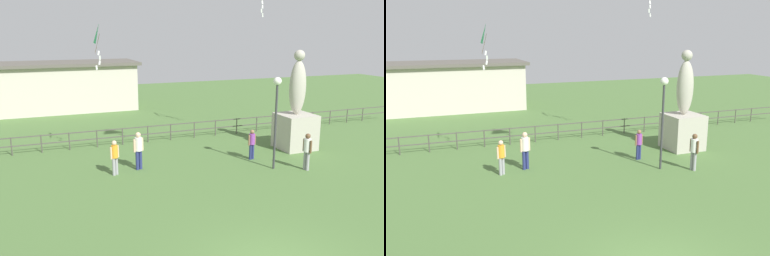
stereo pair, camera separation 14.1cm
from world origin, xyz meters
TOP-DOWN VIEW (x-y plane):
  - statue_monument at (7.45, 9.96)m, footprint 1.82×1.82m
  - lamppost at (4.57, 7.45)m, footprint 0.36×0.36m
  - person_0 at (-2.36, 9.23)m, footprint 0.42×0.29m
  - person_1 at (4.32, 9.06)m, footprint 0.45×0.28m
  - person_2 at (-1.21, 9.59)m, footprint 0.50×0.32m
  - person_3 at (5.85, 6.77)m, footprint 0.31×0.51m
  - kite_2 at (-2.40, 11.50)m, footprint 0.43×1.19m
  - waterfront_railing at (-0.33, 14.00)m, footprint 36.00×0.06m
  - pavilion_building at (-4.68, 26.00)m, footprint 14.57×5.11m

SIDE VIEW (x-z plane):
  - waterfront_railing at x=-0.33m, z-range 0.15..1.10m
  - person_1 at x=4.32m, z-range 0.11..1.61m
  - person_0 at x=-2.36m, z-range 0.12..1.67m
  - person_3 at x=5.85m, z-range 0.13..1.83m
  - person_2 at x=-1.21m, z-range 0.13..1.87m
  - statue_monument at x=7.45m, z-range -1.05..4.18m
  - pavilion_building at x=-4.68m, z-range 0.02..3.82m
  - lamppost at x=4.57m, z-range 0.97..5.17m
  - kite_2 at x=-2.40m, z-range 4.94..7.02m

